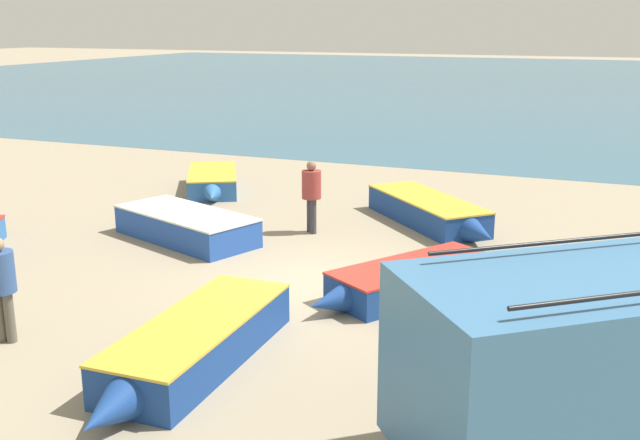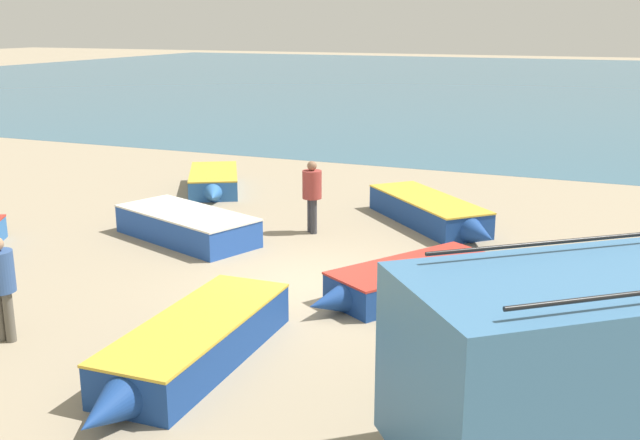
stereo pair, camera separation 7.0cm
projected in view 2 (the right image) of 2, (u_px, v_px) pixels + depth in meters
ground_plane at (316, 287)px, 14.15m from camera, size 200.00×200.00×0.00m
sea_water at (565, 83)px, 60.55m from camera, size 120.00×80.00×0.01m
parked_van at (634, 358)px, 8.26m from camera, size 5.45×4.96×2.44m
fishing_rowboat_0 at (183, 224)px, 17.25m from camera, size 4.40×2.66×0.65m
fishing_rowboat_1 at (431, 212)px, 18.40m from camera, size 3.98×3.97×0.64m
fishing_rowboat_4 at (214, 182)px, 22.00m from camera, size 2.72×3.74×0.58m
fishing_rowboat_5 at (408, 280)px, 13.67m from camera, size 2.84×3.83×0.57m
fishing_rowboat_6 at (192, 345)px, 10.85m from camera, size 1.39×4.57×0.65m
fisherman_2 at (312, 190)px, 17.51m from camera, size 0.45×0.45×1.73m
fisherman_3 at (0, 280)px, 11.51m from camera, size 0.45×0.45×1.70m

